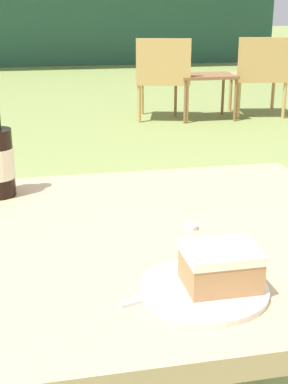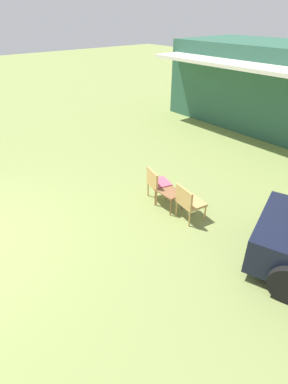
{
  "view_description": "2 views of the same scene",
  "coord_description": "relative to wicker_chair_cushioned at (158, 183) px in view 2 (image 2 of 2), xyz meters",
  "views": [
    {
      "loc": [
        -0.22,
        -0.95,
        1.12
      ],
      "look_at": [
        0.0,
        0.1,
        0.75
      ],
      "focal_mm": 50.0,
      "sensor_mm": 36.0,
      "label": 1
    },
    {
      "loc": [
        5.78,
        0.17,
        4.06
      ],
      "look_at": [
        1.76,
        3.43,
        0.9
      ],
      "focal_mm": 28.0,
      "sensor_mm": 36.0,
      "label": 2
    }
  ],
  "objects": [
    {
      "name": "wicker_chair_plain",
      "position": [
        1.04,
        -0.02,
        0.0
      ],
      "size": [
        0.61,
        0.57,
        0.83
      ],
      "rotation": [
        0.0,
        0.0,
        2.98
      ],
      "color": "tan",
      "rests_on": "ground_plane"
    },
    {
      "name": "garden_side_table",
      "position": [
        0.43,
        -0.04,
        -0.07
      ],
      "size": [
        0.58,
        0.43,
        0.46
      ],
      "color": "brown",
      "rests_on": "ground_plane"
    },
    {
      "name": "wicker_chair_cushioned",
      "position": [
        0.0,
        0.0,
        0.0
      ],
      "size": [
        0.65,
        0.61,
        0.83
      ],
      "rotation": [
        0.0,
        0.0,
        2.88
      ],
      "color": "tan",
      "rests_on": "ground_plane"
    }
  ]
}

